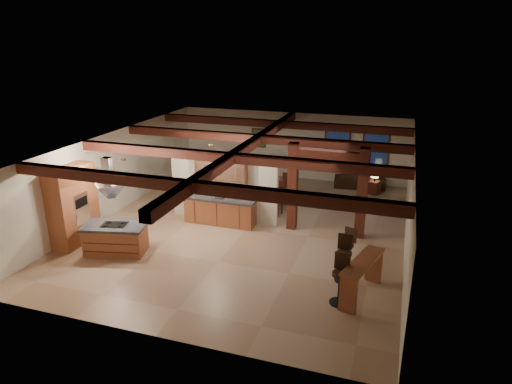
% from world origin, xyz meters
% --- Properties ---
extents(ground, '(12.00, 12.00, 0.00)m').
position_xyz_m(ground, '(0.00, 0.00, 0.00)').
color(ground, tan).
rests_on(ground, ground).
extents(room_walls, '(12.00, 12.00, 12.00)m').
position_xyz_m(room_walls, '(0.00, 0.00, 1.78)').
color(room_walls, beige).
rests_on(room_walls, ground).
extents(ceiling_beams, '(10.00, 12.00, 0.28)m').
position_xyz_m(ceiling_beams, '(0.00, 0.00, 2.76)').
color(ceiling_beams, '#36150D').
rests_on(ceiling_beams, room_walls).
extents(timber_posts, '(2.50, 0.30, 2.90)m').
position_xyz_m(timber_posts, '(2.50, 0.50, 1.76)').
color(timber_posts, '#36150D').
rests_on(timber_posts, ground).
extents(partition_wall, '(3.80, 0.18, 2.20)m').
position_xyz_m(partition_wall, '(-1.00, 0.50, 1.10)').
color(partition_wall, beige).
rests_on(partition_wall, ground).
extents(pantry_cabinet, '(0.67, 1.60, 2.40)m').
position_xyz_m(pantry_cabinet, '(-4.67, -2.60, 1.20)').
color(pantry_cabinet, brown).
rests_on(pantry_cabinet, ground).
extents(back_counter, '(2.50, 0.66, 0.94)m').
position_xyz_m(back_counter, '(-1.00, 0.11, 0.48)').
color(back_counter, brown).
rests_on(back_counter, ground).
extents(upper_display_cabinet, '(1.80, 0.36, 0.95)m').
position_xyz_m(upper_display_cabinet, '(-1.00, 0.31, 1.85)').
color(upper_display_cabinet, brown).
rests_on(upper_display_cabinet, partition_wall).
extents(range_hood, '(1.10, 1.10, 1.40)m').
position_xyz_m(range_hood, '(-3.09, -2.84, 1.78)').
color(range_hood, silver).
rests_on(range_hood, room_walls).
extents(back_windows, '(2.70, 0.07, 1.70)m').
position_xyz_m(back_windows, '(2.80, 5.93, 1.50)').
color(back_windows, '#36150D').
rests_on(back_windows, room_walls).
extents(framed_art, '(0.65, 0.05, 0.85)m').
position_xyz_m(framed_art, '(-1.50, 5.94, 1.70)').
color(framed_art, '#36150D').
rests_on(framed_art, room_walls).
extents(recessed_cans, '(3.16, 2.46, 0.03)m').
position_xyz_m(recessed_cans, '(-2.53, -1.93, 2.87)').
color(recessed_cans, silver).
rests_on(recessed_cans, room_walls).
extents(kitchen_island, '(1.98, 1.35, 0.90)m').
position_xyz_m(kitchen_island, '(-3.09, -2.84, 0.45)').
color(kitchen_island, brown).
rests_on(kitchen_island, ground).
extents(dining_table, '(2.13, 1.61, 0.67)m').
position_xyz_m(dining_table, '(-0.06, 2.25, 0.33)').
color(dining_table, '#391E0E').
rests_on(dining_table, ground).
extents(sofa, '(2.15, 1.01, 0.61)m').
position_xyz_m(sofa, '(3.09, 5.50, 0.30)').
color(sofa, black).
rests_on(sofa, ground).
extents(microwave, '(0.43, 0.31, 0.23)m').
position_xyz_m(microwave, '(-1.05, 0.11, 1.05)').
color(microwave, silver).
rests_on(microwave, back_counter).
extents(bar_counter, '(0.95, 1.91, 0.97)m').
position_xyz_m(bar_counter, '(4.02, -3.00, 0.66)').
color(bar_counter, brown).
rests_on(bar_counter, ground).
extents(side_table, '(0.56, 0.56, 0.53)m').
position_xyz_m(side_table, '(3.72, 4.85, 0.27)').
color(side_table, '#36150D').
rests_on(side_table, ground).
extents(table_lamp, '(0.31, 0.31, 0.37)m').
position_xyz_m(table_lamp, '(3.72, 4.85, 0.79)').
color(table_lamp, black).
rests_on(table_lamp, side_table).
extents(bar_stool_a, '(0.44, 0.44, 1.26)m').
position_xyz_m(bar_stool_a, '(3.55, -3.45, 0.64)').
color(bar_stool_a, black).
rests_on(bar_stool_a, ground).
extents(bar_stool_b, '(0.44, 0.44, 1.26)m').
position_xyz_m(bar_stool_b, '(3.49, -2.35, 0.64)').
color(bar_stool_b, black).
rests_on(bar_stool_b, ground).
extents(bar_stool_c, '(0.44, 0.45, 1.18)m').
position_xyz_m(bar_stool_c, '(3.50, -1.73, 0.60)').
color(bar_stool_c, black).
rests_on(bar_stool_c, ground).
extents(dining_chairs, '(2.05, 2.05, 1.22)m').
position_xyz_m(dining_chairs, '(-0.06, 2.25, 0.62)').
color(dining_chairs, '#36150D').
rests_on(dining_chairs, ground).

